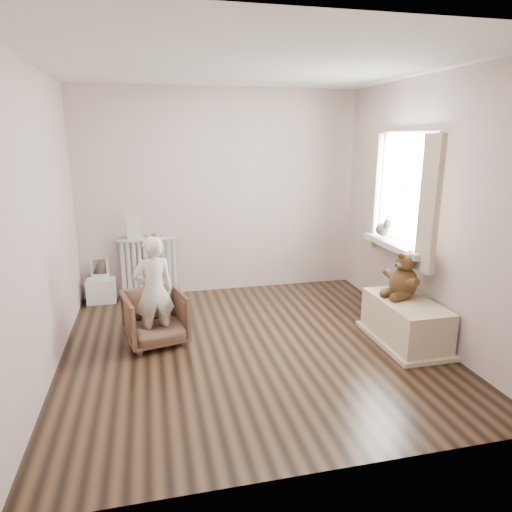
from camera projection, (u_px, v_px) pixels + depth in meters
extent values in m
cube|color=black|center=(252.00, 346.00, 4.51)|extent=(3.60, 3.60, 0.01)
cube|color=white|center=(251.00, 64.00, 3.85)|extent=(3.60, 3.60, 0.01)
cube|color=beige|center=(221.00, 193.00, 5.87)|extent=(3.60, 0.02, 2.60)
cube|color=beige|center=(323.00, 272.00, 2.48)|extent=(3.60, 0.02, 2.60)
cube|color=beige|center=(40.00, 225.00, 3.78)|extent=(0.02, 3.60, 2.60)
cube|color=beige|center=(426.00, 209.00, 4.57)|extent=(0.02, 3.60, 2.60)
cube|color=white|center=(408.00, 191.00, 4.81)|extent=(0.03, 0.90, 1.10)
cube|color=silver|center=(396.00, 245.00, 4.94)|extent=(0.22, 1.10, 0.06)
cube|color=beige|center=(429.00, 205.00, 4.26)|extent=(0.06, 0.26, 1.30)
cube|color=beige|center=(372.00, 191.00, 5.34)|extent=(0.06, 0.26, 1.30)
cube|color=silver|center=(149.00, 268.00, 5.78)|extent=(0.74, 0.14, 0.78)
cube|color=beige|center=(134.00, 227.00, 5.61)|extent=(0.18, 0.02, 0.30)
cylinder|color=#A59E8C|center=(156.00, 236.00, 5.70)|extent=(0.10, 0.10, 0.06)
cube|color=silver|center=(101.00, 281.00, 5.65)|extent=(0.35, 0.25, 0.54)
imported|color=brown|center=(155.00, 318.00, 4.53)|extent=(0.68, 0.69, 0.53)
imported|color=white|center=(154.00, 291.00, 4.40)|extent=(0.44, 0.34, 1.09)
cube|color=beige|center=(405.00, 323.00, 4.56)|extent=(0.50, 0.94, 0.44)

